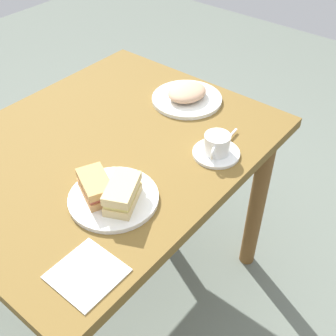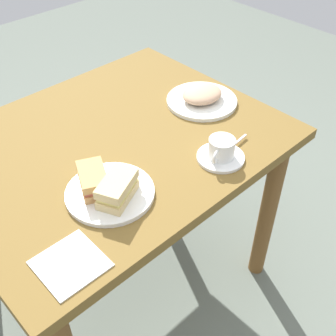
% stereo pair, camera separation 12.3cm
% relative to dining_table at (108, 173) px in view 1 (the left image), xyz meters
% --- Properties ---
extents(ground_plane, '(6.00, 6.00, 0.00)m').
position_rel_dining_table_xyz_m(ground_plane, '(0.00, 0.00, -0.65)').
color(ground_plane, slate).
extents(dining_table, '(1.07, 0.86, 0.77)m').
position_rel_dining_table_xyz_m(dining_table, '(0.00, 0.00, 0.00)').
color(dining_table, brown).
rests_on(dining_table, ground_plane).
extents(sandwich_plate, '(0.25, 0.25, 0.01)m').
position_rel_dining_table_xyz_m(sandwich_plate, '(-0.16, -0.20, 0.13)').
color(sandwich_plate, white).
rests_on(sandwich_plate, dining_table).
extents(sandwich_front, '(0.15, 0.12, 0.07)m').
position_rel_dining_table_xyz_m(sandwich_front, '(-0.16, -0.24, 0.17)').
color(sandwich_front, '#D8BC7D').
rests_on(sandwich_front, sandwich_plate).
extents(sandwich_back, '(0.12, 0.14, 0.06)m').
position_rel_dining_table_xyz_m(sandwich_back, '(-0.18, -0.16, 0.17)').
color(sandwich_back, tan).
rests_on(sandwich_back, sandwich_plate).
extents(coffee_saucer, '(0.15, 0.15, 0.01)m').
position_rel_dining_table_xyz_m(coffee_saucer, '(0.18, -0.31, 0.13)').
color(coffee_saucer, white).
rests_on(coffee_saucer, dining_table).
extents(coffee_cup, '(0.11, 0.08, 0.06)m').
position_rel_dining_table_xyz_m(coffee_cup, '(0.18, -0.31, 0.17)').
color(coffee_cup, white).
rests_on(coffee_cup, coffee_saucer).
extents(spoon, '(0.10, 0.02, 0.01)m').
position_rel_dining_table_xyz_m(spoon, '(0.26, -0.30, 0.14)').
color(spoon, silver).
rests_on(spoon, coffee_saucer).
extents(side_plate, '(0.26, 0.26, 0.01)m').
position_rel_dining_table_xyz_m(side_plate, '(0.37, -0.05, 0.13)').
color(side_plate, white).
rests_on(side_plate, dining_table).
extents(side_food_pile, '(0.15, 0.13, 0.04)m').
position_rel_dining_table_xyz_m(side_food_pile, '(0.37, -0.05, 0.16)').
color(side_food_pile, tan).
rests_on(side_food_pile, side_plate).
extents(napkin, '(0.15, 0.15, 0.00)m').
position_rel_dining_table_xyz_m(napkin, '(-0.37, -0.32, 0.13)').
color(napkin, white).
rests_on(napkin, dining_table).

